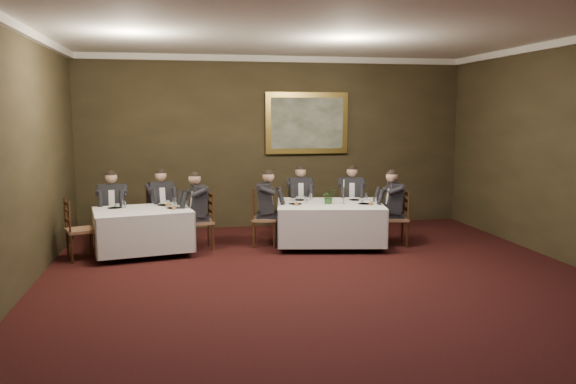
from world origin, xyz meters
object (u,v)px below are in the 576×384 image
object	(u,v)px
chair_sec_endleft	(81,243)
centerpiece	(329,196)
chair_main_backleft	(300,220)
chair_main_endright	(395,230)
chair_main_endleft	(263,230)
chair_sec_backleft	(114,230)
chair_main_backright	(351,220)
candlestick	(344,195)
diner_main_endleft	(264,217)
diner_sec_backright	(161,215)
chair_sec_backright	(161,227)
chair_sec_endright	(201,233)
diner_sec_endright	(200,220)
painting	(307,123)
diner_main_backleft	(300,208)
diner_main_endright	(395,217)
table_second	(143,228)
diner_sec_backleft	(113,218)
table_main	(330,221)
diner_main_backright	(351,208)

from	to	relation	value
chair_sec_endleft	centerpiece	bearing A→B (deg)	72.66
chair_main_backleft	chair_main_endright	bearing A→B (deg)	145.11
chair_main_endleft	chair_sec_backleft	size ratio (longest dim) A/B	1.00
chair_main_backright	candlestick	world-z (taller)	candlestick
diner_main_endleft	diner_sec_backright	world-z (taller)	same
chair_sec_backright	candlestick	xyz separation A→B (m)	(3.20, -0.94, 0.64)
chair_sec_endright	centerpiece	bearing A→B (deg)	-103.24
diner_main_endleft	diner_sec_endright	distance (m)	1.13
chair_main_backright	chair_main_backleft	bearing A→B (deg)	4.57
painting	diner_main_backleft	bearing A→B (deg)	-110.22
chair_main_endright	chair_sec_endright	xyz separation A→B (m)	(-3.43, 0.35, 0.00)
chair_main_backright	diner_main_endleft	world-z (taller)	diner_main_endleft
diner_main_backleft	diner_main_endright	size ratio (longest dim) A/B	1.00
table_second	diner_main_endright	size ratio (longest dim) A/B	1.31
diner_main_endleft	diner_sec_backleft	world-z (taller)	same
chair_sec_backright	chair_sec_endright	world-z (taller)	same
table_main	candlestick	world-z (taller)	candlestick
table_second	diner_main_endright	world-z (taller)	diner_main_endright
diner_main_endleft	chair_sec_endright	size ratio (longest dim) A/B	1.35
diner_sec_backright	chair_main_endright	bearing A→B (deg)	146.95
chair_main_endright	chair_sec_endleft	bearing A→B (deg)	99.73
chair_sec_backleft	centerpiece	distance (m)	3.88
chair_main_endleft	diner_sec_endright	bearing A→B (deg)	-77.99
centerpiece	chair_main_backright	bearing A→B (deg)	52.13
diner_main_endleft	chair_sec_endleft	world-z (taller)	diner_main_endleft
chair_sec_backright	chair_sec_endleft	distance (m)	1.62
diner_main_endright	diner_main_backright	bearing A→B (deg)	34.60
chair_sec_backleft	candlestick	bearing A→B (deg)	165.85
table_main	diner_main_endleft	xyz separation A→B (m)	(-1.15, 0.21, 0.06)
diner_main_backright	chair_sec_backleft	world-z (taller)	diner_main_backright
chair_main_backleft	chair_sec_backright	world-z (taller)	same
table_main	chair_main_endleft	world-z (taller)	chair_main_endleft
chair_sec_backright	centerpiece	distance (m)	3.13
diner_main_backleft	candlestick	distance (m)	1.33
chair_main_backright	table_second	bearing A→B (deg)	27.70
chair_main_backleft	diner_sec_endright	distance (m)	2.16
table_main	chair_main_backleft	distance (m)	1.10
table_main	chair_sec_backright	distance (m)	3.09
chair_sec_endleft	painting	distance (m)	5.07
painting	diner_sec_endright	bearing A→B (deg)	-142.12
chair_sec_endleft	table_main	bearing A→B (deg)	73.16
chair_sec_endright	chair_main_endleft	bearing A→B (deg)	-95.14
chair_main_backright	candlestick	size ratio (longest dim) A/B	2.23
table_second	chair_sec_endleft	distance (m)	1.00
chair_main_endleft	centerpiece	bearing A→B (deg)	86.16
diner_sec_backleft	centerpiece	distance (m)	3.85
chair_sec_backright	chair_main_endright	bearing A→B (deg)	146.82
chair_main_endleft	diner_main_endright	bearing A→B (deg)	88.27
diner_sec_backleft	chair_main_endright	bearing A→B (deg)	167.07
chair_main_endleft	chair_main_endright	size ratio (longest dim) A/B	1.00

